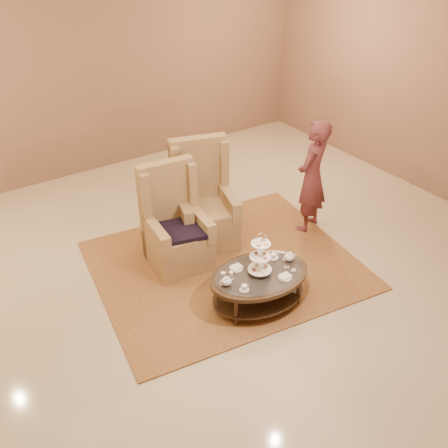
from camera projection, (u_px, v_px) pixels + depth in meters
ground at (231, 288)px, 6.03m from camera, size 8.00×8.00×0.00m
ceiling at (231, 288)px, 6.03m from camera, size 8.00×8.00×0.02m
wall_back at (89, 67)px, 7.89m from camera, size 8.00×0.04×3.50m
rug at (225, 265)px, 6.41m from camera, size 3.51×3.06×0.02m
tea_table at (259, 279)px, 5.61m from camera, size 1.26×0.95×0.98m
armchair_left at (175, 231)px, 6.27m from camera, size 0.78×0.80×1.32m
armchair_right at (204, 208)px, 6.69m from camera, size 0.95×0.97×1.41m
person at (312, 177)px, 6.74m from camera, size 0.69×0.58×1.60m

